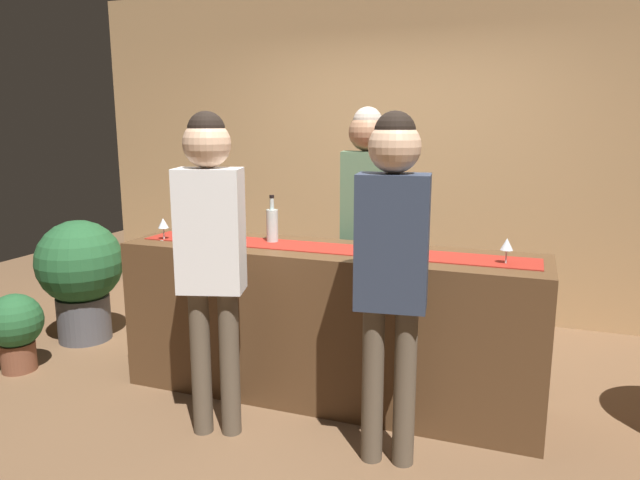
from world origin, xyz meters
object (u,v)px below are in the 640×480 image
(wine_glass_near_customer, at_px, (507,245))
(potted_plant_small, at_px, (15,327))
(customer_sipping, at_px, (392,252))
(bartender, at_px, (366,207))
(potted_plant_tall, at_px, (80,272))
(wine_glass_mid_counter, at_px, (163,224))
(wine_bottle_amber, at_px, (200,221))
(customer_browsing, at_px, (210,240))
(wine_bottle_clear, at_px, (272,225))

(wine_glass_near_customer, height_order, potted_plant_small, wine_glass_near_customer)
(customer_sipping, bearing_deg, bartender, 104.00)
(bartender, height_order, potted_plant_tall, bartender)
(potted_plant_tall, relative_size, potted_plant_small, 1.75)
(customer_sipping, bearing_deg, wine_glass_mid_counter, 156.59)
(wine_glass_mid_counter, relative_size, customer_sipping, 0.08)
(wine_bottle_amber, distance_m, potted_plant_small, 1.52)
(customer_browsing, distance_m, potted_plant_tall, 2.00)
(wine_bottle_clear, xyz_separation_m, customer_browsing, (-0.04, -0.69, 0.03))
(wine_bottle_clear, xyz_separation_m, potted_plant_small, (-1.76, -0.45, -0.75))
(wine_glass_mid_counter, xyz_separation_m, potted_plant_tall, (-1.05, 0.37, -0.50))
(customer_browsing, bearing_deg, wine_bottle_clear, 70.67)
(wine_bottle_amber, height_order, customer_browsing, customer_browsing)
(wine_glass_near_customer, bearing_deg, wine_bottle_clear, 175.89)
(potted_plant_small, bearing_deg, wine_bottle_clear, 14.22)
(wine_glass_mid_counter, height_order, potted_plant_small, wine_glass_mid_counter)
(wine_glass_mid_counter, bearing_deg, customer_browsing, -38.19)
(wine_bottle_amber, height_order, wine_glass_mid_counter, wine_bottle_amber)
(wine_glass_near_customer, xyz_separation_m, customer_sipping, (-0.50, -0.54, 0.04))
(bartender, xyz_separation_m, customer_browsing, (-0.51, -1.21, -0.04))
(customer_browsing, bearing_deg, potted_plant_tall, 136.47)
(customer_sipping, height_order, potted_plant_small, customer_sipping)
(wine_bottle_amber, bearing_deg, wine_bottle_clear, 5.37)
(bartender, bearing_deg, potted_plant_tall, -2.30)
(wine_bottle_amber, xyz_separation_m, bartender, (0.97, 0.57, 0.07))
(wine_bottle_clear, relative_size, wine_glass_mid_counter, 2.10)
(wine_glass_near_customer, xyz_separation_m, wine_glass_mid_counter, (-2.12, -0.07, 0.00))
(customer_browsing, bearing_deg, customer_sipping, -13.40)
(wine_glass_mid_counter, bearing_deg, potted_plant_tall, 160.89)
(wine_glass_mid_counter, bearing_deg, bartender, 30.84)
(potted_plant_tall, bearing_deg, wine_bottle_clear, -6.25)
(wine_bottle_amber, height_order, bartender, bartender)
(wine_bottle_clear, height_order, customer_sipping, customer_sipping)
(wine_glass_near_customer, relative_size, wine_glass_mid_counter, 1.00)
(wine_bottle_clear, xyz_separation_m, bartender, (0.47, 0.52, 0.07))
(wine_bottle_amber, xyz_separation_m, customer_sipping, (1.42, -0.60, 0.03))
(wine_bottle_clear, bearing_deg, bartender, 47.93)
(wine_bottle_amber, bearing_deg, potted_plant_small, -162.42)
(wine_glass_mid_counter, xyz_separation_m, customer_sipping, (1.62, -0.47, 0.04))
(potted_plant_small, bearing_deg, bartender, 23.45)
(wine_bottle_clear, distance_m, potted_plant_small, 1.96)
(wine_glass_near_customer, relative_size, customer_sipping, 0.08)
(customer_sipping, height_order, customer_browsing, customer_browsing)
(wine_bottle_amber, distance_m, wine_glass_mid_counter, 0.23)
(bartender, relative_size, potted_plant_tall, 1.88)
(wine_bottle_clear, distance_m, customer_browsing, 0.69)
(customer_sipping, xyz_separation_m, potted_plant_small, (-2.68, 0.20, -0.78))
(wine_bottle_clear, relative_size, potted_plant_tall, 0.31)
(customer_sipping, distance_m, potted_plant_small, 2.80)
(customer_browsing, relative_size, potted_plant_tall, 1.83)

